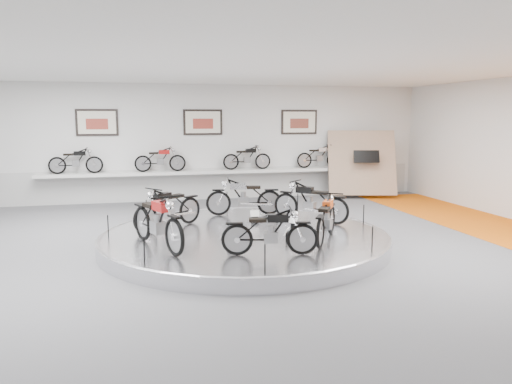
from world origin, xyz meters
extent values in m
plane|color=#525255|center=(0.00, 0.00, 0.00)|extent=(16.00, 16.00, 0.00)
plane|color=white|center=(0.00, 0.00, 4.00)|extent=(16.00, 16.00, 0.00)
plane|color=silver|center=(0.00, 7.00, 2.00)|extent=(16.00, 0.00, 16.00)
plane|color=silver|center=(0.00, -7.00, 2.00)|extent=(16.00, 0.00, 16.00)
cube|color=#C84F0D|center=(6.80, 0.00, 0.01)|extent=(2.40, 12.60, 0.01)
cube|color=#BCBCBA|center=(0.00, 6.98, 0.55)|extent=(15.68, 0.04, 1.10)
cylinder|color=silver|center=(0.00, 0.30, 0.15)|extent=(6.40, 6.40, 0.30)
torus|color=#B2B2BA|center=(0.00, 0.30, 0.27)|extent=(6.40, 6.40, 0.10)
cube|color=silver|center=(0.00, 6.70, 1.00)|extent=(11.00, 0.55, 0.10)
cube|color=#EEE6CE|center=(-3.50, 6.96, 2.70)|extent=(1.35, 0.06, 0.88)
cube|color=#EEE6CE|center=(0.00, 6.96, 2.70)|extent=(1.35, 0.06, 0.88)
cube|color=#EEE6CE|center=(3.50, 6.96, 2.70)|extent=(1.35, 0.06, 0.88)
cube|color=#A38067|center=(5.60, 6.10, 1.25)|extent=(2.56, 1.52, 2.30)
camera|label=1|loc=(-2.33, -10.36, 2.86)|focal=35.00mm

